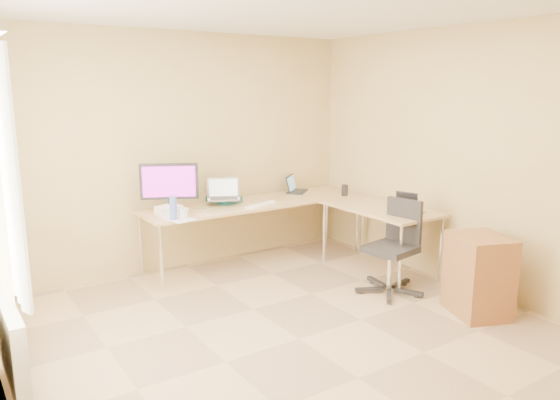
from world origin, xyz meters
TOP-DOWN VIEW (x-y plane):
  - floor at (0.00, 0.00)m, footprint 4.50×4.50m
  - ceiling at (0.00, 0.00)m, footprint 4.50×4.50m
  - wall_back at (0.00, 2.25)m, footprint 4.50×0.00m
  - wall_right at (2.10, 0.00)m, footprint 0.00×4.50m
  - desk_main at (0.72, 1.85)m, footprint 2.65×0.70m
  - desk_return at (1.70, 0.85)m, footprint 0.70×1.30m
  - monitor at (-0.28, 1.92)m, footprint 0.62×0.44m
  - book_stack at (0.42, 2.05)m, footprint 0.33×0.39m
  - laptop_center at (0.34, 1.90)m, footprint 0.44×0.40m
  - laptop_black at (1.44, 2.05)m, footprint 0.41×0.40m
  - keyboard at (0.64, 1.62)m, footprint 0.43×0.23m
  - mouse at (0.81, 1.67)m, footprint 0.13×0.11m
  - mug at (-0.30, 1.55)m, footprint 0.15×0.15m
  - cd_stack at (-0.01, 1.73)m, footprint 0.17×0.17m
  - water_bottle at (-0.40, 1.55)m, footprint 0.09×0.09m
  - papers at (-0.34, 1.56)m, footprint 0.26×0.34m
  - white_box at (-0.35, 1.81)m, footprint 0.27×0.22m
  - desk_fan at (-0.26, 2.02)m, footprint 0.22×0.22m
  - black_cup at (1.79, 1.55)m, footprint 0.09×0.09m
  - laptop_return at (1.75, 0.46)m, footprint 0.36×0.32m
  - office_chair at (1.35, 0.33)m, footprint 0.65×0.65m
  - cabinet at (1.63, -0.48)m, footprint 0.59×0.65m
  - radiator at (-2.03, 0.40)m, footprint 0.09×0.80m

SIDE VIEW (x-z plane):
  - floor at x=0.00m, z-range 0.00..0.00m
  - radiator at x=-2.03m, z-range 0.07..0.62m
  - cabinet at x=1.63m, z-range -0.01..0.73m
  - desk_main at x=0.72m, z-range 0.00..0.73m
  - desk_return at x=1.70m, z-range 0.00..0.73m
  - office_chair at x=1.35m, z-range 0.03..0.97m
  - papers at x=-0.34m, z-range 0.73..0.74m
  - keyboard at x=0.64m, z-range 0.73..0.75m
  - cd_stack at x=-0.01m, z-range 0.73..0.76m
  - mouse at x=0.81m, z-range 0.73..0.77m
  - book_stack at x=0.42m, z-range 0.73..0.79m
  - white_box at x=-0.35m, z-range 0.73..0.82m
  - mug at x=-0.30m, z-range 0.73..0.84m
  - black_cup at x=1.79m, z-range 0.73..0.86m
  - laptop_return at x=1.75m, z-range 0.73..0.93m
  - laptop_black at x=1.44m, z-range 0.73..0.94m
  - desk_fan at x=-0.26m, z-range 0.73..0.97m
  - water_bottle at x=-0.40m, z-range 0.73..0.97m
  - laptop_center at x=0.34m, z-range 0.79..1.02m
  - monitor at x=-0.28m, z-range 0.73..1.24m
  - wall_back at x=0.00m, z-range -0.95..3.55m
  - wall_right at x=2.10m, z-range -0.95..3.55m
  - ceiling at x=0.00m, z-range 2.60..2.60m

